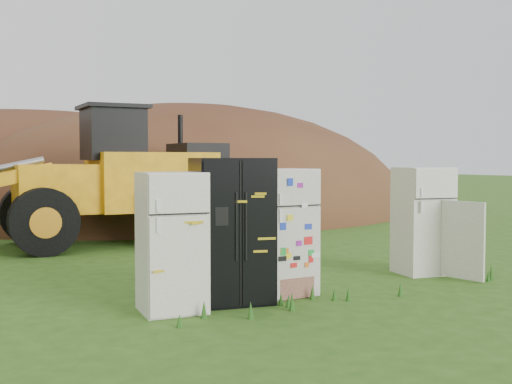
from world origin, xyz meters
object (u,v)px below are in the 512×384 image
Objects in this scene: fridge_open_door at (423,221)px; wheel_loader at (78,176)px; fridge_black_side at (232,230)px; fridge_sticker at (282,232)px; fridge_leftmost at (172,242)px.

wheel_loader is (-3.77, 6.62, 0.68)m from fridge_open_door.
fridge_black_side is 1.08× the size of fridge_sticker.
fridge_black_side reaches higher than fridge_sticker.
wheel_loader reaches higher than fridge_sticker.
fridge_leftmost is 1.80m from fridge_sticker.
fridge_black_side is at bearing -83.07° from wheel_loader.
fridge_open_door is at bearing 16.62° from fridge_black_side.
fridge_black_side is 0.89m from fridge_sticker.
fridge_black_side is 1.09× the size of fridge_open_door.
fridge_sticker is (1.80, 0.04, 0.01)m from fridge_leftmost.
fridge_leftmost is 0.92m from fridge_black_side.
fridge_sticker is at bearing 12.95° from fridge_leftmost.
fridge_sticker reaches higher than fridge_open_door.
fridge_open_door is 7.65m from wheel_loader.
fridge_leftmost is 0.99× the size of fridge_open_door.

